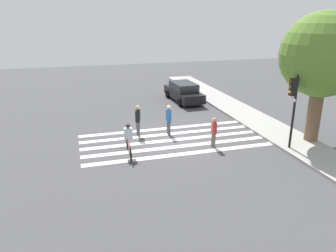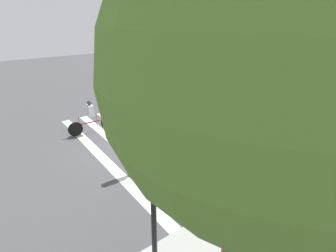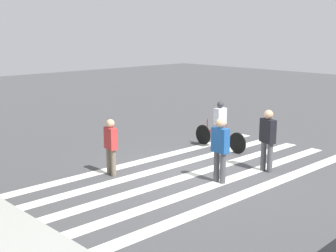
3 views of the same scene
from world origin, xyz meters
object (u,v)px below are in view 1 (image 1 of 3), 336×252
object	(u,v)px
street_tree	(323,56)
pedestrian_adult_blue_shirt	(169,118)
pedestrian_adult_tall_backpack	(138,119)
car_parked_far_curb	(184,92)
traffic_light	(293,98)
pedestrian_child_with_backpack	(214,131)
cyclist_far_lane	(128,139)

from	to	relation	value
street_tree	pedestrian_adult_blue_shirt	bearing A→B (deg)	-114.99
pedestrian_adult_tall_backpack	car_parked_far_curb	bearing A→B (deg)	-18.39
traffic_light	pedestrian_adult_blue_shirt	distance (m)	6.76
traffic_light	pedestrian_child_with_backpack	size ratio (longest dim) A/B	2.44
pedestrian_child_with_backpack	pedestrian_adult_blue_shirt	size ratio (longest dim) A/B	0.92
pedestrian_adult_tall_backpack	pedestrian_adult_blue_shirt	bearing A→B (deg)	-81.10
traffic_light	pedestrian_child_with_backpack	bearing A→B (deg)	-113.11
street_tree	cyclist_far_lane	world-z (taller)	street_tree
cyclist_far_lane	car_parked_far_curb	distance (m)	11.20
street_tree	pedestrian_child_with_backpack	distance (m)	6.63
traffic_light	pedestrian_child_with_backpack	distance (m)	4.19
traffic_light	cyclist_far_lane	xyz separation A→B (m)	(-1.65, -7.92, -1.88)
street_tree	car_parked_far_curb	distance (m)	11.77
cyclist_far_lane	car_parked_far_curb	size ratio (longest dim) A/B	0.48
traffic_light	cyclist_far_lane	world-z (taller)	traffic_light
street_tree	cyclist_far_lane	bearing A→B (deg)	-95.85
pedestrian_adult_blue_shirt	car_parked_far_curb	bearing A→B (deg)	159.36
cyclist_far_lane	car_parked_far_curb	world-z (taller)	cyclist_far_lane
pedestrian_child_with_backpack	car_parked_far_curb	xyz separation A→B (m)	(-9.60, 1.59, -0.14)
traffic_light	pedestrian_adult_blue_shirt	bearing A→B (deg)	-127.39
traffic_light	street_tree	xyz separation A→B (m)	(-0.64, 1.94, 1.91)
street_tree	car_parked_far_curb	size ratio (longest dim) A/B	1.42
pedestrian_child_with_backpack	pedestrian_adult_blue_shirt	xyz separation A→B (m)	(-2.49, -1.73, 0.08)
traffic_light	pedestrian_adult_blue_shirt	xyz separation A→B (m)	(-3.96, -5.19, -1.76)
pedestrian_adult_blue_shirt	cyclist_far_lane	bearing A→B (deg)	-45.34
street_tree	pedestrian_adult_tall_backpack	world-z (taller)	street_tree
traffic_light	cyclist_far_lane	distance (m)	8.30
pedestrian_adult_tall_backpack	car_parked_far_curb	size ratio (longest dim) A/B	0.37
street_tree	pedestrian_child_with_backpack	xyz separation A→B (m)	(-0.84, -5.40, -3.75)
traffic_light	pedestrian_adult_tall_backpack	size ratio (longest dim) A/B	2.18
pedestrian_adult_tall_backpack	pedestrian_child_with_backpack	size ratio (longest dim) A/B	1.12
pedestrian_adult_tall_backpack	street_tree	bearing A→B (deg)	-93.97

